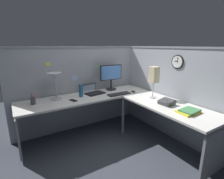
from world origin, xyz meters
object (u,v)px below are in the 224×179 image
keyboard (119,94)px  pen_cup (33,101)px  book_stack (189,111)px  laptop (92,91)px  thermos_flask (81,91)px  monitor (111,75)px  desk_lamp_dome (55,78)px  desk_lamp_paper (154,76)px  computer_mouse (133,91)px  cell_phone (73,100)px  office_phone (167,102)px  wall_clock (178,62)px

keyboard → pen_cup: pen_cup is taller
book_stack → laptop: bearing=113.4°
thermos_flask → monitor: bearing=10.9°
desk_lamp_dome → desk_lamp_paper: (1.42, -0.78, 0.02)m
monitor → computer_mouse: monitor is taller
computer_mouse → monitor: bearing=123.2°
keyboard → thermos_flask: 0.69m
keyboard → pen_cup: bearing=169.9°
keyboard → desk_lamp_dome: desk_lamp_dome is taller
desk_lamp_paper → thermos_flask: bearing=145.6°
monitor → thermos_flask: monitor is taller
cell_phone → monitor: bearing=0.6°
monitor → office_phone: (0.26, -1.20, -0.26)m
desk_lamp_dome → thermos_flask: size_ratio=2.02×
monitor → laptop: monitor is taller
monitor → laptop: 0.50m
computer_mouse → desk_lamp_dome: 1.44m
laptop → office_phone: (0.68, -1.20, 0.01)m
cell_phone → office_phone: office_phone is taller
computer_mouse → desk_lamp_paper: (0.07, -0.44, 0.37)m
monitor → laptop: bearing=179.8°
desk_lamp_dome → book_stack: size_ratio=1.49×
laptop → book_stack: (0.68, -1.57, -0.00)m
monitor → laptop: (-0.42, 0.00, -0.27)m
computer_mouse → thermos_flask: 0.99m
cell_phone → desk_lamp_paper: 1.39m
office_phone → wall_clock: size_ratio=0.97×
pen_cup → desk_lamp_paper: desk_lamp_paper is taller
pen_cup → book_stack: pen_cup is taller
monitor → thermos_flask: size_ratio=2.27×
pen_cup → laptop: bearing=6.5°
desk_lamp_dome → office_phone: (1.35, -1.15, -0.33)m
computer_mouse → office_phone: 0.81m
pen_cup → thermos_flask: size_ratio=0.82×
keyboard → wall_clock: wall_clock is taller
book_stack → desk_lamp_paper: desk_lamp_paper is taller
keyboard → thermos_flask: size_ratio=1.95×
monitor → office_phone: 1.25m
monitor → cell_phone: bearing=-162.9°
desk_lamp_dome → wall_clock: (1.71, -0.99, 0.25)m
desk_lamp_paper → wall_clock: wall_clock is taller
cell_phone → desk_lamp_paper: desk_lamp_paper is taller
desk_lamp_paper → book_stack: bearing=-95.5°
keyboard → wall_clock: (0.68, -0.67, 0.60)m
monitor → wall_clock: 1.26m
keyboard → office_phone: size_ratio=2.03×
wall_clock → monitor: bearing=120.7°
keyboard → office_phone: office_phone is taller
wall_clock → cell_phone: bearing=152.9°
computer_mouse → office_phone: (-0.00, -0.81, 0.02)m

